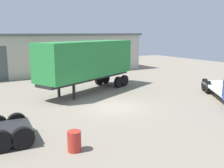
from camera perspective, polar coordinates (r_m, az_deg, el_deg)
ground_plane at (r=17.70m, az=0.18°, el=-5.01°), size 60.00×60.00×0.00m
warehouse_building at (r=33.92m, az=-16.34°, el=6.47°), size 26.22×8.86×4.82m
container_trailer_green at (r=21.78m, az=-5.25°, el=5.14°), size 9.72×6.04×4.23m
oil_drum at (r=11.38m, az=-8.20°, el=-12.22°), size 0.58×0.58×0.88m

